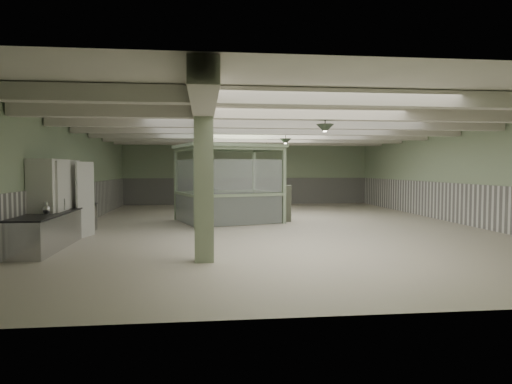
{
  "coord_description": "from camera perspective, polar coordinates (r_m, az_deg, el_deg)",
  "views": [
    {
      "loc": [
        -2.51,
        -16.1,
        2.07
      ],
      "look_at": [
        -0.82,
        -1.51,
        1.3
      ],
      "focal_mm": 32.0,
      "sensor_mm": 36.0,
      "label": 1
    }
  ],
  "objects": [
    {
      "name": "column_c",
      "position": [
        20.11,
        -6.56,
        2.21
      ],
      "size": [
        0.42,
        0.42,
        3.6
      ],
      "primitive_type": "cube",
      "color": "#94A484",
      "rests_on": "floor"
    },
    {
      "name": "beam_a",
      "position": [
        9.06,
        9.76,
        11.52
      ],
      "size": [
        13.9,
        0.35,
        0.32
      ],
      "primitive_type": "cube",
      "color": "beige",
      "rests_on": "ceiling"
    },
    {
      "name": "wall_right",
      "position": [
        18.7,
        23.99,
        1.91
      ],
      "size": [
        0.02,
        20.0,
        3.6
      ],
      "primitive_type": "cube",
      "color": "#94AC89",
      "rests_on": "floor"
    },
    {
      "name": "pitcher_far",
      "position": [
        12.73,
        -24.73,
        -1.85
      ],
      "size": [
        0.27,
        0.29,
        0.31
      ],
      "primitive_type": null,
      "rotation": [
        0.0,
        0.0,
        0.28
      ],
      "color": "#B9BABE",
      "rests_on": "prep_counter"
    },
    {
      "name": "beam_d",
      "position": [
        16.35,
        2.29,
        7.73
      ],
      "size": [
        13.9,
        0.35,
        0.32
      ],
      "primitive_type": "cube",
      "color": "beige",
      "rests_on": "ceiling"
    },
    {
      "name": "girder",
      "position": [
        16.16,
        -6.59,
        7.63
      ],
      "size": [
        0.45,
        19.9,
        0.4
      ],
      "primitive_type": "cube",
      "color": "beige",
      "rests_on": "ceiling"
    },
    {
      "name": "wall_left",
      "position": [
        16.72,
        -22.17,
        1.85
      ],
      "size": [
        0.02,
        20.0,
        3.6
      ],
      "primitive_type": "cube",
      "color": "#94AC89",
      "rests_on": "floor"
    },
    {
      "name": "beam_b",
      "position": [
        11.46,
        6.19,
        9.75
      ],
      "size": [
        13.9,
        0.35,
        0.32
      ],
      "primitive_type": "cube",
      "color": "beige",
      "rests_on": "ceiling"
    },
    {
      "name": "wainscot_back",
      "position": [
        26.23,
        -1.09,
        0.12
      ],
      "size": [
        13.9,
        0.05,
        1.5
      ],
      "primitive_type": "cube",
      "color": "silver",
      "rests_on": "floor"
    },
    {
      "name": "pendant_back",
      "position": [
        21.83,
        1.35,
        5.57
      ],
      "size": [
        0.44,
        0.44,
        0.22
      ],
      "primitive_type": "cone",
      "rotation": [
        3.14,
        0.0,
        0.0
      ],
      "color": "#2E3B2C",
      "rests_on": "ceiling"
    },
    {
      "name": "walkin_cooler",
      "position": [
        14.03,
        -23.63,
        -0.75
      ],
      "size": [
        0.96,
        2.65,
        2.43
      ],
      "color": "silver",
      "rests_on": "floor"
    },
    {
      "name": "beam_e",
      "position": [
        18.82,
        1.1,
        7.11
      ],
      "size": [
        13.9,
        0.35,
        0.32
      ],
      "primitive_type": "cube",
      "color": "beige",
      "rests_on": "ceiling"
    },
    {
      "name": "ceiling",
      "position": [
        16.37,
        2.29,
        8.36
      ],
      "size": [
        14.0,
        20.0,
        0.02
      ],
      "primitive_type": "cube",
      "color": "white",
      "rests_on": "wall_back"
    },
    {
      "name": "beam_g",
      "position": [
        23.78,
        -0.52,
        6.26
      ],
      "size": [
        13.9,
        0.35,
        0.32
      ],
      "primitive_type": "cube",
      "color": "beige",
      "rests_on": "ceiling"
    },
    {
      "name": "column_b",
      "position": [
        15.11,
        -6.55,
        1.96
      ],
      "size": [
        0.42,
        0.42,
        3.6
      ],
      "primitive_type": "cube",
      "color": "#94A484",
      "rests_on": "floor"
    },
    {
      "name": "orange_bowl",
      "position": [
        13.86,
        -23.43,
        -1.88
      ],
      "size": [
        0.36,
        0.36,
        0.1
      ],
      "primitive_type": "cylinder",
      "rotation": [
        0.0,
        0.0,
        -0.35
      ],
      "color": "#B2B2B7",
      "rests_on": "prep_counter"
    },
    {
      "name": "prep_counter",
      "position": [
        13.84,
        -23.52,
        -3.93
      ],
      "size": [
        0.95,
        5.44,
        0.91
      ],
      "color": "#B9BABE",
      "rests_on": "floor"
    },
    {
      "name": "veg_colander",
      "position": [
        14.86,
        -21.67,
        -1.32
      ],
      "size": [
        0.53,
        0.53,
        0.21
      ],
      "primitive_type": null,
      "rotation": [
        0.0,
        0.0,
        -0.14
      ],
      "color": "#3B3C40",
      "rests_on": "prep_counter"
    },
    {
      "name": "guard_booth",
      "position": [
        17.59,
        -3.52,
        2.62
      ],
      "size": [
        4.4,
        4.02,
        2.96
      ],
      "rotation": [
        0.0,
        0.0,
        0.3
      ],
      "color": "#95AA88",
      "rests_on": "floor"
    },
    {
      "name": "pendant_mid",
      "position": [
        16.9,
        3.71,
        6.32
      ],
      "size": [
        0.44,
        0.44,
        0.22
      ],
      "primitive_type": "cone",
      "rotation": [
        3.14,
        0.0,
        0.0
      ],
      "color": "#2E3B2C",
      "rests_on": "ceiling"
    },
    {
      "name": "column_d",
      "position": [
        24.11,
        -6.57,
        2.34
      ],
      "size": [
        0.42,
        0.42,
        3.6
      ],
      "primitive_type": "cube",
      "color": "#94A484",
      "rests_on": "floor"
    },
    {
      "name": "wall_back",
      "position": [
        26.23,
        -1.09,
        2.41
      ],
      "size": [
        14.0,
        0.02,
        3.6
      ],
      "primitive_type": "cube",
      "color": "#94AC89",
      "rests_on": "floor"
    },
    {
      "name": "pitcher_near",
      "position": [
        14.72,
        -22.43,
        -1.16
      ],
      "size": [
        0.3,
        0.32,
        0.32
      ],
      "primitive_type": null,
      "rotation": [
        0.0,
        0.0,
        0.43
      ],
      "color": "#B9BABE",
      "rests_on": "prep_counter"
    },
    {
      "name": "floor",
      "position": [
        16.43,
        2.26,
        -4.24
      ],
      "size": [
        20.0,
        20.0,
        0.0
      ],
      "primitive_type": "plane",
      "color": "beige",
      "rests_on": "ground"
    },
    {
      "name": "wall_front",
      "position": [
        6.61,
        15.74,
        0.55
      ],
      "size": [
        14.0,
        0.02,
        3.6
      ],
      "primitive_type": "cube",
      "color": "#94AC89",
      "rests_on": "floor"
    },
    {
      "name": "column_a",
      "position": [
        10.11,
        -6.53,
        1.45
      ],
      "size": [
        0.42,
        0.42,
        3.6
      ],
      "primitive_type": "cube",
      "color": "#94A484",
      "rests_on": "floor"
    },
    {
      "name": "beam_c",
      "position": [
        13.9,
        3.89,
        8.57
      ],
      "size": [
        13.9,
        0.35,
        0.32
      ],
      "primitive_type": "cube",
      "color": "beige",
      "rests_on": "ceiling"
    },
    {
      "name": "filing_cabinet",
      "position": [
        17.87,
        3.7,
        -1.4
      ],
      "size": [
        0.57,
        0.72,
        1.4
      ],
      "primitive_type": "cube",
      "rotation": [
        0.0,
        0.0,
        -0.2
      ],
      "color": "#5C5F4F",
      "rests_on": "floor"
    },
    {
      "name": "wainscot_left",
      "position": [
        16.76,
        -22.02,
        -1.74
      ],
      "size": [
        0.05,
        19.9,
        1.5
      ],
      "primitive_type": "cube",
      "color": "silver",
      "rests_on": "floor"
    },
    {
      "name": "wainscot_right",
      "position": [
        18.74,
        23.86,
        -1.3
      ],
      "size": [
        0.05,
        19.9,
        1.5
      ],
      "primitive_type": "cube",
      "color": "silver",
      "rests_on": "floor"
    },
    {
      "name": "pendant_front",
      "position": [
        11.55,
        8.63,
        7.84
      ],
      "size": [
        0.44,
        0.44,
        0.22
      ],
      "primitive_type": "cone",
      "rotation": [
        3.14,
        0.0,
        0.0
      ],
      "color": "#2E3B2C",
      "rests_on": "ceiling"
    },
    {
      "name": "beam_f",
      "position": [
        21.3,
        0.2,
        6.63
      ],
      "size": [
        13.9,
        0.35,
        0.32
      ],
      "primitive_type": "cube",
      "color": "beige",
      "rests_on": "ceiling"
    }
  ]
}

